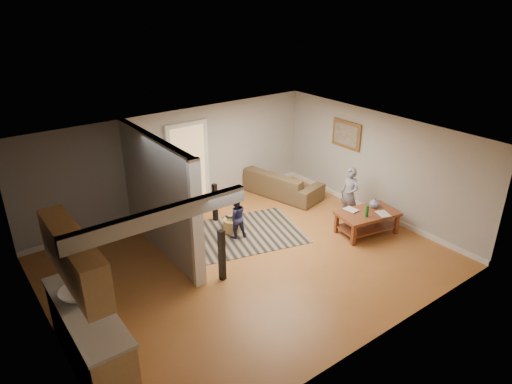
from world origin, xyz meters
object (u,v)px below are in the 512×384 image
speaker_left (222,255)px  toddler (236,237)px  speaker_right (215,203)px  coffee_table (368,216)px  child (347,218)px  tv_console (168,206)px  toy_basket (233,224)px  sofa (280,194)px

speaker_left → toddler: (1.12, 1.18, -0.52)m
speaker_left → speaker_right: speaker_left is taller
coffee_table → child: bearing=76.2°
coffee_table → speaker_left: 3.62m
tv_console → toy_basket: size_ratio=2.77×
toy_basket → child: size_ratio=0.35×
speaker_right → sofa: bearing=-5.1°
child → coffee_table: bearing=-18.7°
toy_basket → child: child is taller
tv_console → speaker_right: 1.17m
child → toy_basket: bearing=-119.1°
tv_console → child: (3.75, -1.90, -0.67)m
sofa → tv_console: (-3.35, -0.18, 0.67)m
speaker_left → toy_basket: size_ratio=2.34×
speaker_left → child: 3.82m
child → toddler: size_ratio=1.29×
toy_basket → toddler: (-0.11, -0.28, -0.16)m
toddler → tv_console: bearing=-26.0°
coffee_table → tv_console: (-3.57, 2.63, 0.26)m
speaker_left → toddler: 1.71m
tv_console → speaker_left: speaker_left is taller
sofa → toy_basket: toy_basket is taller
speaker_left → toy_basket: 1.94m
toddler → speaker_left: bearing=64.1°
speaker_right → toy_basket: (0.05, -0.66, -0.31)m
sofa → tv_console: bearing=79.0°
tv_console → speaker_left: size_ratio=1.18×
child → toddler: bearing=-112.9°
speaker_right → child: speaker_right is taller
speaker_left → speaker_right: 2.42m
coffee_table → toddler: 2.97m
toy_basket → speaker_right: bearing=94.7°
sofa → tv_console: 3.42m
child → tv_console: bearing=-121.8°
speaker_left → toy_basket: bearing=37.5°
speaker_right → toddler: (-0.05, -0.94, -0.47)m
coffee_table → speaker_left: size_ratio=1.40×
tv_console → speaker_right: size_ratio=1.31×
coffee_table → tv_console: bearing=143.6°
coffee_table → sofa: bearing=94.5°
coffee_table → toy_basket: size_ratio=3.28×
toddler → sofa: bearing=-134.1°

